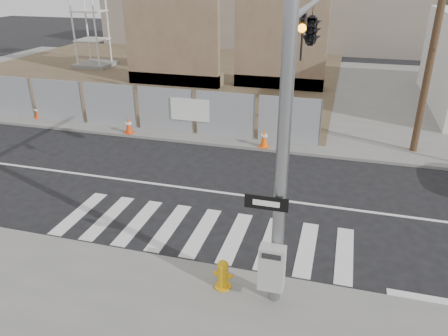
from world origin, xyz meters
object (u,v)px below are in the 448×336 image
(traffic_cone_b, at_px, (37,112))
(traffic_cone_d, at_px, (264,138))
(signal_pole, at_px, (303,67))
(fire_hydrant, at_px, (223,274))
(traffic_cone_c, at_px, (129,126))

(traffic_cone_b, relative_size, traffic_cone_d, 0.80)
(traffic_cone_b, bearing_deg, signal_pole, -27.49)
(fire_hydrant, relative_size, traffic_cone_d, 0.95)
(fire_hydrant, distance_m, traffic_cone_c, 11.37)
(traffic_cone_d, bearing_deg, fire_hydrant, -85.12)
(signal_pole, xyz_separation_m, traffic_cone_c, (-8.19, 6.27, -4.31))
(signal_pole, distance_m, fire_hydrant, 5.22)
(traffic_cone_b, relative_size, traffic_cone_c, 0.86)
(signal_pole, distance_m, traffic_cone_d, 7.84)
(traffic_cone_c, bearing_deg, traffic_cone_b, 171.32)
(traffic_cone_b, distance_m, traffic_cone_d, 11.69)
(traffic_cone_c, bearing_deg, fire_hydrant, -52.15)
(signal_pole, distance_m, traffic_cone_b, 15.99)
(fire_hydrant, xyz_separation_m, traffic_cone_c, (-6.97, 8.98, -0.01))
(fire_hydrant, relative_size, traffic_cone_c, 1.01)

